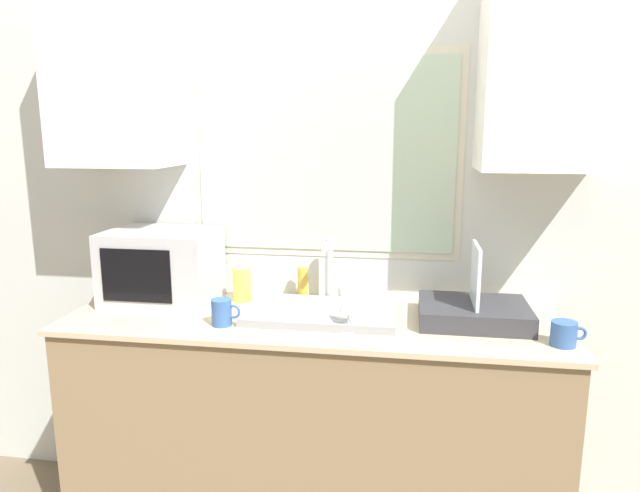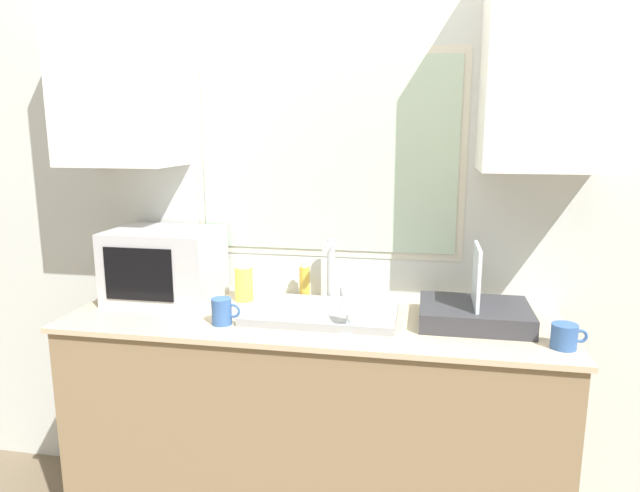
{
  "view_description": "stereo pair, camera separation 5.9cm",
  "coord_description": "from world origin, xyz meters",
  "px_view_note": "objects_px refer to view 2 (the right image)",
  "views": [
    {
      "loc": [
        0.35,
        -1.74,
        1.62
      ],
      "look_at": [
        0.03,
        0.26,
        1.2
      ],
      "focal_mm": 32.0,
      "sensor_mm": 36.0,
      "label": 1
    },
    {
      "loc": [
        0.41,
        -1.73,
        1.62
      ],
      "look_at": [
        0.03,
        0.26,
        1.2
      ],
      "focal_mm": 32.0,
      "sensor_mm": 36.0,
      "label": 2
    }
  ],
  "objects_px": {
    "dish_rack": "(475,312)",
    "soap_bottle": "(305,282)",
    "spray_bottle": "(244,279)",
    "mug_near_sink": "(222,311)",
    "wine_glass": "(347,301)",
    "faucet": "(331,267)",
    "microwave": "(165,265)"
  },
  "relations": [
    {
      "from": "dish_rack",
      "to": "soap_bottle",
      "type": "height_order",
      "value": "dish_rack"
    },
    {
      "from": "spray_bottle",
      "to": "mug_near_sink",
      "type": "height_order",
      "value": "spray_bottle"
    },
    {
      "from": "dish_rack",
      "to": "mug_near_sink",
      "type": "distance_m",
      "value": 0.92
    },
    {
      "from": "spray_bottle",
      "to": "wine_glass",
      "type": "height_order",
      "value": "spray_bottle"
    },
    {
      "from": "mug_near_sink",
      "to": "wine_glass",
      "type": "bearing_deg",
      "value": 0.24
    },
    {
      "from": "soap_bottle",
      "to": "wine_glass",
      "type": "height_order",
      "value": "soap_bottle"
    },
    {
      "from": "mug_near_sink",
      "to": "faucet",
      "type": "bearing_deg",
      "value": 44.88
    },
    {
      "from": "spray_bottle",
      "to": "wine_glass",
      "type": "distance_m",
      "value": 0.56
    },
    {
      "from": "spray_bottle",
      "to": "mug_near_sink",
      "type": "distance_m",
      "value": 0.3
    },
    {
      "from": "faucet",
      "to": "dish_rack",
      "type": "distance_m",
      "value": 0.59
    },
    {
      "from": "microwave",
      "to": "wine_glass",
      "type": "bearing_deg",
      "value": -17.15
    },
    {
      "from": "faucet",
      "to": "mug_near_sink",
      "type": "distance_m",
      "value": 0.49
    },
    {
      "from": "soap_bottle",
      "to": "mug_near_sink",
      "type": "bearing_deg",
      "value": -122.26
    },
    {
      "from": "faucet",
      "to": "microwave",
      "type": "height_order",
      "value": "microwave"
    },
    {
      "from": "faucet",
      "to": "soap_bottle",
      "type": "distance_m",
      "value": 0.14
    },
    {
      "from": "dish_rack",
      "to": "spray_bottle",
      "type": "xyz_separation_m",
      "value": [
        -0.91,
        0.12,
        0.05
      ]
    },
    {
      "from": "dish_rack",
      "to": "mug_near_sink",
      "type": "relative_size",
      "value": 3.67
    },
    {
      "from": "wine_glass",
      "to": "dish_rack",
      "type": "bearing_deg",
      "value": 21.63
    },
    {
      "from": "spray_bottle",
      "to": "mug_near_sink",
      "type": "xyz_separation_m",
      "value": [
        0.01,
        -0.3,
        -0.04
      ]
    },
    {
      "from": "dish_rack",
      "to": "soap_bottle",
      "type": "relative_size",
      "value": 2.41
    },
    {
      "from": "soap_bottle",
      "to": "wine_glass",
      "type": "distance_m",
      "value": 0.43
    },
    {
      "from": "microwave",
      "to": "soap_bottle",
      "type": "distance_m",
      "value": 0.58
    },
    {
      "from": "dish_rack",
      "to": "wine_glass",
      "type": "relative_size",
      "value": 2.42
    },
    {
      "from": "microwave",
      "to": "mug_near_sink",
      "type": "xyz_separation_m",
      "value": [
        0.33,
        -0.25,
        -0.1
      ]
    },
    {
      "from": "microwave",
      "to": "spray_bottle",
      "type": "distance_m",
      "value": 0.33
    },
    {
      "from": "faucet",
      "to": "mug_near_sink",
      "type": "bearing_deg",
      "value": -135.12
    },
    {
      "from": "dish_rack",
      "to": "spray_bottle",
      "type": "height_order",
      "value": "dish_rack"
    },
    {
      "from": "faucet",
      "to": "wine_glass",
      "type": "height_order",
      "value": "faucet"
    },
    {
      "from": "faucet",
      "to": "dish_rack",
      "type": "xyz_separation_m",
      "value": [
        0.56,
        -0.16,
        -0.1
      ]
    },
    {
      "from": "spray_bottle",
      "to": "mug_near_sink",
      "type": "bearing_deg",
      "value": -87.15
    },
    {
      "from": "microwave",
      "to": "soap_bottle",
      "type": "bearing_deg",
      "value": 11.51
    },
    {
      "from": "wine_glass",
      "to": "spray_bottle",
      "type": "bearing_deg",
      "value": 147.88
    }
  ]
}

